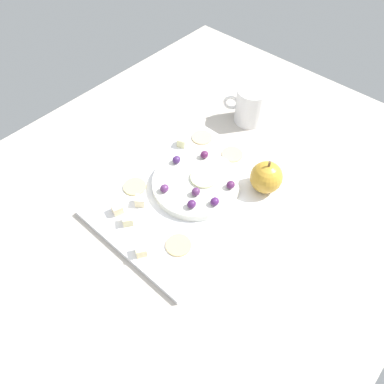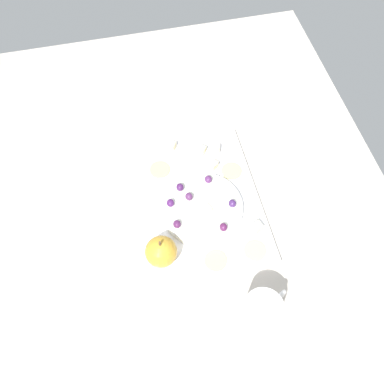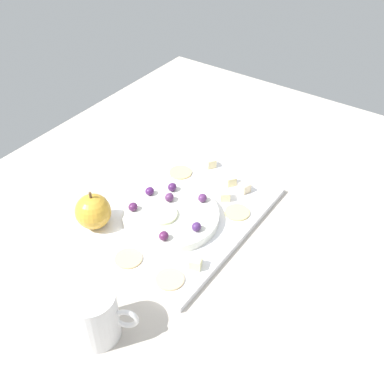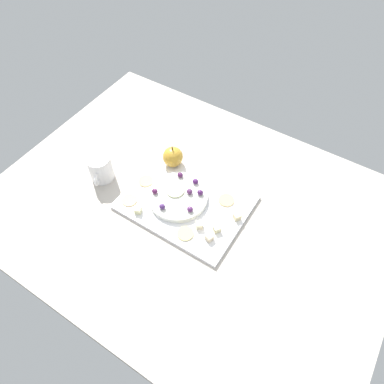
{
  "view_description": "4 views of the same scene",
  "coord_description": "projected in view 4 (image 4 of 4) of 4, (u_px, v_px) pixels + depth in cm",
  "views": [
    {
      "loc": [
        34.35,
        34.04,
        66.79
      ],
      "look_at": [
        -0.49,
        2.67,
        8.89
      ],
      "focal_mm": 34.81,
      "sensor_mm": 36.0,
      "label": 1
    },
    {
      "loc": [
        -51.66,
        13.04,
        92.87
      ],
      "look_at": [
        -1.9,
        1.73,
        9.21
      ],
      "focal_mm": 40.61,
      "sensor_mm": 36.0,
      "label": 2
    },
    {
      "loc": [
        -59.42,
        -43.04,
        68.49
      ],
      "look_at": [
        -0.21,
        -1.85,
        9.69
      ],
      "focal_mm": 44.9,
      "sensor_mm": 36.0,
      "label": 3
    },
    {
      "loc": [
        34.31,
        -53.0,
        95.08
      ],
      "look_at": [
        -1.14,
        2.6,
        7.7
      ],
      "focal_mm": 33.0,
      "sensor_mm": 36.0,
      "label": 4
    }
  ],
  "objects": [
    {
      "name": "table",
      "position": [
        191.0,
        210.0,
        1.13
      ],
      "size": [
        123.15,
        92.55,
        3.55
      ],
      "primitive_type": "cube",
      "color": "#B8AEA3",
      "rests_on": "ground"
    },
    {
      "name": "platter",
      "position": [
        186.0,
        202.0,
        1.11
      ],
      "size": [
        37.91,
        28.93,
        1.26
      ],
      "primitive_type": "cube",
      "color": "white",
      "rests_on": "table"
    },
    {
      "name": "serving_dish",
      "position": [
        178.0,
        196.0,
        1.11
      ],
      "size": [
        18.76,
        18.76,
        1.8
      ],
      "primitive_type": "cylinder",
      "color": "white",
      "rests_on": "platter"
    },
    {
      "name": "apple_whole",
      "position": [
        173.0,
        157.0,
        1.18
      ],
      "size": [
        6.87,
        6.87,
        6.87
      ],
      "primitive_type": "sphere",
      "color": "gold",
      "rests_on": "platter"
    },
    {
      "name": "apple_stem",
      "position": [
        172.0,
        148.0,
        1.14
      ],
      "size": [
        0.5,
        0.5,
        1.2
      ],
      "primitive_type": "cylinder",
      "color": "brown",
      "rests_on": "apple_whole"
    },
    {
      "name": "cheese_cube_0",
      "position": [
        138.0,
        210.0,
        1.08
      ],
      "size": [
        2.6,
        2.6,
        2.01
      ],
      "primitive_type": "cube",
      "rotation": [
        0.0,
        0.0,
        0.36
      ],
      "color": "beige",
      "rests_on": "platter"
    },
    {
      "name": "cheese_cube_1",
      "position": [
        237.0,
        216.0,
        1.06
      ],
      "size": [
        2.78,
        2.78,
        2.01
      ],
      "primitive_type": "cube",
      "rotation": [
        0.0,
        0.0,
        1.01
      ],
      "color": "beige",
      "rests_on": "platter"
    },
    {
      "name": "cheese_cube_2",
      "position": [
        209.0,
        237.0,
        1.02
      ],
      "size": [
        2.53,
        2.53,
        2.01
      ],
      "primitive_type": "cube",
      "rotation": [
        0.0,
        0.0,
        1.26
      ],
      "color": "beige",
      "rests_on": "platter"
    },
    {
      "name": "cheese_cube_3",
      "position": [
        199.0,
        225.0,
        1.04
      ],
      "size": [
        2.82,
        2.82,
        2.01
      ],
      "primitive_type": "cube",
      "rotation": [
        0.0,
        0.0,
        0.65
      ],
      "color": "beige",
      "rests_on": "platter"
    },
    {
      "name": "cheese_cube_4",
      "position": [
        217.0,
        229.0,
        1.04
      ],
      "size": [
        2.82,
        2.82,
        2.01
      ],
      "primitive_type": "cube",
      "rotation": [
        0.0,
        0.0,
        0.93
      ],
      "color": "beige",
      "rests_on": "platter"
    },
    {
      "name": "cracker_0",
      "position": [
        226.0,
        200.0,
        1.11
      ],
      "size": [
        4.97,
        4.97,
        0.4
      ],
      "primitive_type": "cylinder",
      "color": "#DDBD7C",
      "rests_on": "platter"
    },
    {
      "name": "cracker_1",
      "position": [
        185.0,
        234.0,
        1.04
      ],
      "size": [
        4.97,
        4.97,
        0.4
      ],
      "primitive_type": "cylinder",
      "color": "#D6C37F",
      "rests_on": "platter"
    },
    {
      "name": "cracker_2",
      "position": [
        145.0,
        182.0,
        1.15
      ],
      "size": [
        4.97,
        4.97,
        0.4
      ],
      "primitive_type": "cylinder",
      "color": "#E0BC82",
      "rests_on": "platter"
    },
    {
      "name": "cracker_3",
      "position": [
        129.0,
        200.0,
        1.11
      ],
      "size": [
        4.97,
        4.97,
        0.4
      ],
      "primitive_type": "cylinder",
      "color": "#D9B987",
      "rests_on": "platter"
    },
    {
      "name": "grape_0",
      "position": [
        195.0,
        181.0,
        1.12
      ],
      "size": [
        1.92,
        1.72,
        1.64
      ],
      "primitive_type": "ellipsoid",
      "color": "#4B1F5D",
      "rests_on": "serving_dish"
    },
    {
      "name": "grape_1",
      "position": [
        190.0,
        192.0,
        1.1
      ],
      "size": [
        1.92,
        1.72,
        1.75
      ],
      "primitive_type": "ellipsoid",
      "color": "#572C5B",
      "rests_on": "serving_dish"
    },
    {
      "name": "grape_2",
      "position": [
        190.0,
        209.0,
        1.06
      ],
      "size": [
        1.92,
        1.72,
        1.65
      ],
      "primitive_type": "ellipsoid",
      "color": "#582B60",
      "rests_on": "serving_dish"
    },
    {
      "name": "grape_3",
      "position": [
        180.0,
        175.0,
        1.14
      ],
      "size": [
        1.92,
        1.72,
        1.63
      ],
      "primitive_type": "ellipsoid",
      "color": "#4F214F",
      "rests_on": "serving_dish"
    },
    {
      "name": "grape_4",
      "position": [
        200.0,
        193.0,
        1.1
      ],
      "size": [
        1.92,
        1.72,
        1.72
      ],
      "primitive_type": "ellipsoid",
      "color": "#481F55",
      "rests_on": "serving_dish"
    },
    {
      "name": "grape_5",
      "position": [
        155.0,
        191.0,
        1.1
      ],
      "size": [
        1.92,
        1.72,
        1.7
      ],
      "primitive_type": "ellipsoid",
      "color": "#531E4A",
      "rests_on": "serving_dish"
    },
    {
      "name": "grape_6",
      "position": [
        162.0,
        207.0,
        1.06
      ],
      "size": [
        1.92,
        1.72,
        1.72
      ],
      "primitive_type": "ellipsoid",
      "color": "#462661",
      "rests_on": "serving_dish"
    },
    {
      "name": "apple_slice_0",
      "position": [
        175.0,
        190.0,
        1.11
      ],
      "size": [
        5.82,
        5.82,
        0.6
      ],
      "primitive_type": "cylinder",
      "color": "beige",
      "rests_on": "serving_dish"
    },
    {
      "name": "cup",
      "position": [
        100.0,
        168.0,
        1.15
      ],
      "size": [
        7.68,
        10.26,
        9.13
      ],
      "color": "white",
      "rests_on": "table"
    }
  ]
}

